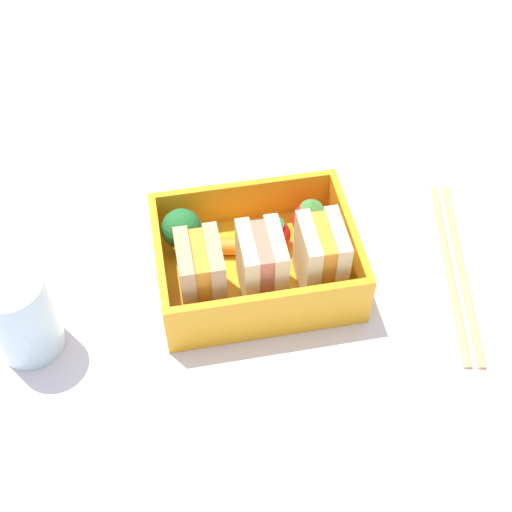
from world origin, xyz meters
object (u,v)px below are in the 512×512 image
Objects in this scene: sandwich_center_left at (262,266)px; broccoli_floret at (182,229)px; sandwich_left at (321,257)px; strawberry_far_left at (274,234)px; chopstick_pair at (456,267)px; carrot_stick_far_left at (226,246)px; sandwich_center at (201,275)px; drinking_glass at (21,315)px; strawberry_left at (311,219)px.

broccoli_floret is at bearing -43.63° from sandwich_center_left.
sandwich_left reaches higher than strawberry_far_left.
sandwich_center_left is 16.97cm from chopstick_pair.
sandwich_left is at bearing 146.91° from carrot_stick_far_left.
chopstick_pair is at bearing 166.65° from carrot_stick_far_left.
strawberry_far_left is (-6.51, -4.34, -1.63)cm from sandwich_center.
drinking_glass reaches higher than carrot_stick_far_left.
strawberry_left is (-0.51, -5.26, -1.46)cm from sandwich_left.
drinking_glass is at bearing 2.76° from sandwich_center_left.
sandwich_left reaches higher than carrot_stick_far_left.
broccoli_floret reaches higher than strawberry_left.
drinking_glass is (22.68, 0.87, -0.57)cm from sandwich_left.
strawberry_left reaches higher than carrot_stick_far_left.
sandwich_left is 22.70cm from drinking_glass.
strawberry_left reaches higher than strawberry_far_left.
strawberry_left is at bearing 179.92° from broccoli_floret.
sandwich_center_left is 18.06cm from drinking_glass.
sandwich_center_left and drinking_glass have the same top height.
strawberry_left is 24.00cm from drinking_glass.
sandwich_center_left is 1.00× the size of sandwich_center.
strawberry_far_left is at bearing -146.33° from sandwich_center.
carrot_stick_far_left is (-2.50, -4.42, -2.42)cm from sandwich_center.
strawberry_far_left is at bearing 15.65° from strawberry_left.
sandwich_center is 11.21cm from strawberry_left.
sandwich_center_left is at bearing 115.83° from carrot_stick_far_left.
chopstick_pair is (-11.35, 5.26, -2.52)cm from strawberry_left.
sandwich_left and drinking_glass have the same top height.
drinking_glass is at bearing 14.66° from strawberry_far_left.
strawberry_far_left is (2.78, -4.34, -1.63)cm from sandwich_left.
broccoli_floret is at bearing -80.44° from sandwich_center.
broccoli_floret is (10.17, -5.27, -0.55)cm from sandwich_left.
sandwich_center is 7.99cm from strawberry_far_left.
strawberry_left is at bearing -134.43° from sandwich_center_left.
drinking_glass is (15.89, 5.29, 1.85)cm from carrot_stick_far_left.
strawberry_left is at bearing -173.45° from carrot_stick_far_left.
sandwich_left is at bearing -0.02° from chopstick_pair.
strawberry_left is at bearing -95.53° from sandwich_left.
sandwich_center is 1.69× the size of strawberry_left.
drinking_glass is at bearing 14.80° from strawberry_left.
broccoli_floret reaches higher than carrot_stick_far_left.
carrot_stick_far_left is at bearing -64.17° from sandwich_center_left.
sandwich_center_left is at bearing 66.72° from strawberry_far_left.
broccoli_floret is 22.91cm from chopstick_pair.
drinking_glass is (18.03, 0.87, -0.57)cm from sandwich_center_left.
sandwich_center_left reaches higher than chopstick_pair.
sandwich_center is 21.51cm from chopstick_pair.
chopstick_pair is 2.51× the size of drinking_glass.
carrot_stick_far_left is at bearing 165.88° from broccoli_floret.
broccoli_floret is (7.40, -0.94, 1.07)cm from strawberry_far_left.
carrot_stick_far_left is 0.19× the size of chopstick_pair.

